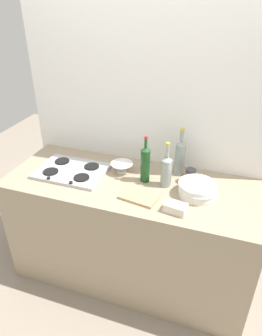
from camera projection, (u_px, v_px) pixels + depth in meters
The scene contains 12 objects.
ground_plane at pixel (131, 271), 2.65m from camera, with size 6.00×6.00×0.00m, color gray.
counter_block at pixel (131, 231), 2.43m from camera, with size 1.80×0.70×0.90m, color tan.
backsplash_panel at pixel (148, 116), 2.33m from camera, with size 1.90×0.06×2.53m, color white.
stovetop_hob at pixel (72, 171), 2.31m from camera, with size 0.50×0.37×0.04m.
plate_stack at pixel (197, 190), 2.04m from camera, with size 0.25×0.25×0.09m.
wine_bottle_leftmost at pixel (166, 170), 2.11m from camera, with size 0.07×0.07×0.33m.
wine_bottle_mid_left at pixel (145, 164), 2.15m from camera, with size 0.07×0.07×0.34m.
wine_bottle_mid_right at pixel (180, 157), 2.24m from camera, with size 0.07×0.07×0.36m.
mixing_bowl at pixel (122, 167), 2.30m from camera, with size 0.17×0.17×0.07m.
butter_dish at pixel (176, 208), 1.90m from camera, with size 0.14×0.09×0.06m, color silver.
condiment_jar_front at pixel (190, 176), 2.18m from camera, with size 0.07×0.07×0.11m.
cutting_board at pixel (139, 197), 2.03m from camera, with size 0.24×0.14×0.02m, color tan.
Camera 1 is at (0.60, -1.75, 2.10)m, focal length 33.26 mm.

